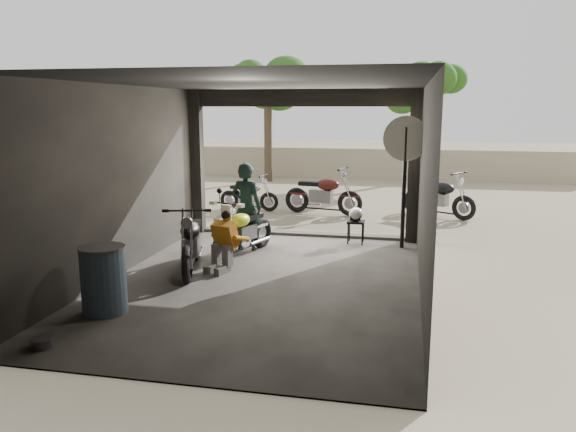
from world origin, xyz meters
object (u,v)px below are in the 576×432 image
at_px(main_bike, 243,227).
at_px(outside_bike_c, 439,194).
at_px(left_bike, 191,238).
at_px(sign_post, 405,159).
at_px(oil_drum, 104,281).
at_px(stool, 356,224).
at_px(helmet, 356,214).
at_px(rider, 246,207).
at_px(mechanic, 222,243).
at_px(outside_bike_a, 249,192).
at_px(outside_bike_b, 323,191).

xyz_separation_m(main_bike, outside_bike_c, (3.89, 4.74, 0.05)).
distance_m(left_bike, sign_post, 4.47).
xyz_separation_m(oil_drum, sign_post, (4.01, 4.56, 1.35)).
bearing_deg(outside_bike_c, stool, -177.09).
bearing_deg(left_bike, stool, 28.93).
bearing_deg(helmet, rider, -170.42).
distance_m(outside_bike_c, mechanic, 7.09).
distance_m(main_bike, left_bike, 1.37).
bearing_deg(outside_bike_a, main_bike, -160.49).
bearing_deg(left_bike, rider, 56.01).
height_order(outside_bike_a, stool, outside_bike_a).
bearing_deg(outside_bike_a, mechanic, -163.80).
relative_size(outside_bike_c, helmet, 5.83).
relative_size(outside_bike_c, stool, 3.64).
height_order(outside_bike_b, outside_bike_c, outside_bike_b).
bearing_deg(outside_bike_a, sign_post, -124.93).
bearing_deg(stool, left_bike, -135.60).
bearing_deg(outside_bike_a, left_bike, -168.99).
bearing_deg(left_bike, outside_bike_b, 60.18).
bearing_deg(oil_drum, outside_bike_c, 59.09).
bearing_deg(helmet, sign_post, -30.36).
bearing_deg(outside_bike_a, helmet, -130.27).
distance_m(outside_bike_a, outside_bike_b, 2.10).
distance_m(outside_bike_c, rider, 5.89).
height_order(mechanic, sign_post, sign_post).
bearing_deg(left_bike, outside_bike_a, 80.64).
xyz_separation_m(left_bike, oil_drum, (-0.42, -2.20, -0.12)).
bearing_deg(outside_bike_b, outside_bike_c, -74.77).
height_order(outside_bike_b, rider, rider).
xyz_separation_m(outside_bike_a, oil_drum, (0.21, -8.07, -0.03)).
bearing_deg(helmet, mechanic, -145.74).
relative_size(main_bike, left_bike, 0.95).
distance_m(outside_bike_b, mechanic, 5.73).
bearing_deg(stool, mechanic, -130.11).
bearing_deg(outside_bike_b, oil_drum, 177.26).
bearing_deg(sign_post, outside_bike_c, 99.83).
relative_size(stool, sign_post, 0.18).
xyz_separation_m(outside_bike_b, stool, (1.16, -3.16, -0.22)).
bearing_deg(mechanic, outside_bike_c, 71.37).
bearing_deg(outside_bike_c, helmet, -177.43).
bearing_deg(helmet, outside_bike_b, 94.16).
height_order(main_bike, sign_post, sign_post).
xyz_separation_m(outside_bike_c, rider, (-3.93, -4.37, 0.27)).
relative_size(mechanic, helmet, 3.31).
xyz_separation_m(outside_bike_b, outside_bike_c, (3.00, 0.24, -0.03)).
bearing_deg(main_bike, helmet, 52.66).
height_order(left_bike, outside_bike_c, outside_bike_c).
distance_m(outside_bike_a, rider, 4.44).
xyz_separation_m(outside_bike_b, sign_post, (2.12, -3.37, 1.19)).
xyz_separation_m(main_bike, rider, (-0.04, 0.37, 0.32)).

